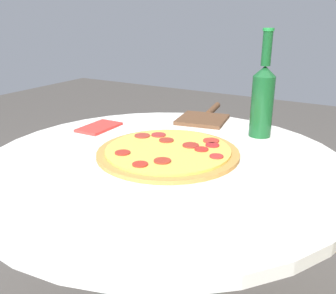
% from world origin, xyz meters
% --- Properties ---
extents(table, '(0.89, 0.89, 0.72)m').
position_xyz_m(table, '(0.00, 0.00, 0.54)').
color(table, silver).
rests_on(table, ground_plane).
extents(pizza, '(0.36, 0.36, 0.02)m').
position_xyz_m(pizza, '(-0.03, -0.01, 0.73)').
color(pizza, '#B77F3D').
rests_on(pizza, table).
extents(beer_bottle, '(0.06, 0.06, 0.30)m').
position_xyz_m(beer_bottle, '(-0.30, 0.15, 0.83)').
color(beer_bottle, '#144C23').
rests_on(beer_bottle, table).
extents(pizza_paddle, '(0.30, 0.17, 0.02)m').
position_xyz_m(pizza_paddle, '(-0.38, -0.07, 0.73)').
color(pizza_paddle, brown).
rests_on(pizza_paddle, table).
extents(napkin, '(0.14, 0.09, 0.01)m').
position_xyz_m(napkin, '(-0.12, -0.30, 0.72)').
color(napkin, red).
rests_on(napkin, table).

